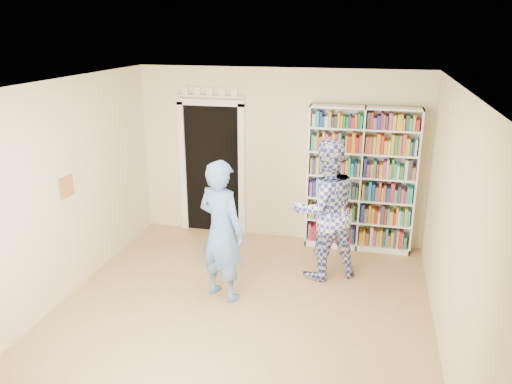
{
  "coord_description": "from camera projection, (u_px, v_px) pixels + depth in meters",
  "views": [
    {
      "loc": [
        1.39,
        -4.95,
        3.28
      ],
      "look_at": [
        0.01,
        0.9,
        1.27
      ],
      "focal_mm": 35.0,
      "sensor_mm": 36.0,
      "label": 1
    }
  ],
  "objects": [
    {
      "name": "wall_back",
      "position": [
        279.0,
        156.0,
        7.79
      ],
      "size": [
        4.5,
        0.0,
        4.5
      ],
      "primitive_type": "plane",
      "rotation": [
        1.57,
        0.0,
        0.0
      ],
      "color": "beige",
      "rests_on": "floor"
    },
    {
      "name": "ceiling",
      "position": [
        235.0,
        86.0,
        5.06
      ],
      "size": [
        5.0,
        5.0,
        0.0
      ],
      "primitive_type": "plane",
      "rotation": [
        3.14,
        0.0,
        0.0
      ],
      "color": "white",
      "rests_on": "wall_back"
    },
    {
      "name": "bookshelf",
      "position": [
        361.0,
        179.0,
        7.45
      ],
      "size": [
        1.59,
        0.3,
        2.19
      ],
      "rotation": [
        0.0,
        0.0,
        -0.11
      ],
      "color": "white",
      "rests_on": "floor"
    },
    {
      "name": "man_plaid",
      "position": [
        325.0,
        210.0,
        6.62
      ],
      "size": [
        1.17,
        1.09,
        1.92
      ],
      "primitive_type": "imported",
      "rotation": [
        0.0,
        0.0,
        3.65
      ],
      "color": "navy",
      "rests_on": "floor"
    },
    {
      "name": "wall_art",
      "position": [
        67.0,
        187.0,
        6.14
      ],
      "size": [
        0.03,
        0.25,
        0.25
      ],
      "primitive_type": "cube",
      "color": "brown",
      "rests_on": "wall_left"
    },
    {
      "name": "floor",
      "position": [
        238.0,
        317.0,
        5.91
      ],
      "size": [
        5.0,
        5.0,
        0.0
      ],
      "primitive_type": "plane",
      "color": "#AC8053",
      "rests_on": "ground"
    },
    {
      "name": "doorway",
      "position": [
        212.0,
        163.0,
        8.07
      ],
      "size": [
        1.1,
        0.08,
        2.43
      ],
      "color": "black",
      "rests_on": "floor"
    },
    {
      "name": "wall_left",
      "position": [
        56.0,
        196.0,
        5.98
      ],
      "size": [
        0.0,
        5.0,
        5.0
      ],
      "primitive_type": "plane",
      "rotation": [
        1.57,
        0.0,
        1.57
      ],
      "color": "beige",
      "rests_on": "floor"
    },
    {
      "name": "wall_right",
      "position": [
        453.0,
        229.0,
        5.0
      ],
      "size": [
        0.0,
        5.0,
        5.0
      ],
      "primitive_type": "plane",
      "rotation": [
        1.57,
        0.0,
        -1.57
      ],
      "color": "beige",
      "rests_on": "floor"
    },
    {
      "name": "paper_sheet",
      "position": [
        335.0,
        217.0,
        6.43
      ],
      "size": [
        0.19,
        0.08,
        0.28
      ],
      "primitive_type": "cube",
      "rotation": [
        0.0,
        0.0,
        0.35
      ],
      "color": "white",
      "rests_on": "man_plaid"
    },
    {
      "name": "man_blue",
      "position": [
        221.0,
        231.0,
        6.11
      ],
      "size": [
        0.77,
        0.66,
        1.8
      ],
      "primitive_type": "imported",
      "rotation": [
        0.0,
        0.0,
        2.73
      ],
      "color": "#517EB4",
      "rests_on": "floor"
    }
  ]
}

